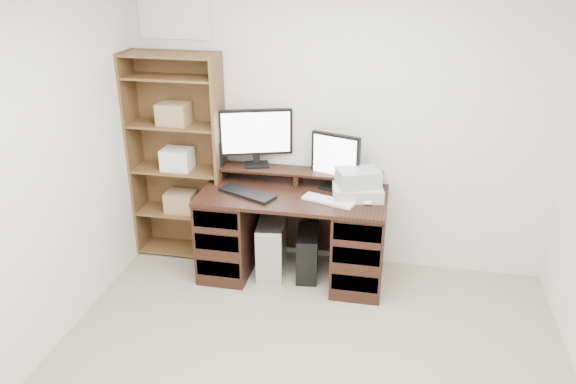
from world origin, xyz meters
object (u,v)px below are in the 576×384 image
(tower_black, at_px, (308,253))
(monitor_small, at_px, (335,159))
(bookshelf, at_px, (178,156))
(monitor_wide, at_px, (256,134))
(desk, at_px, (293,233))
(printer, at_px, (358,192))
(tower_silver, at_px, (271,245))

(tower_black, bearing_deg, monitor_small, 34.63)
(bookshelf, bearing_deg, tower_black, -9.55)
(monitor_wide, height_order, tower_black, monitor_wide)
(desk, distance_m, monitor_wide, 0.88)
(printer, xyz_separation_m, bookshelf, (-1.56, 0.19, 0.12))
(desk, bearing_deg, monitor_small, 30.25)
(desk, bearing_deg, tower_black, 7.38)
(printer, distance_m, tower_silver, 0.90)
(monitor_wide, relative_size, printer, 1.53)
(tower_silver, bearing_deg, monitor_wide, 119.76)
(monitor_small, height_order, tower_silver, monitor_small)
(desk, bearing_deg, printer, 2.30)
(tower_silver, bearing_deg, desk, -13.95)
(monitor_wide, height_order, tower_silver, monitor_wide)
(monitor_small, xyz_separation_m, printer, (0.20, -0.16, -0.20))
(monitor_small, bearing_deg, monitor_wide, -167.97)
(monitor_wide, xyz_separation_m, tower_black, (0.49, -0.25, -0.94))
(monitor_wide, xyz_separation_m, printer, (0.88, -0.24, -0.34))
(printer, height_order, tower_black, printer)
(tower_silver, bearing_deg, bookshelf, 160.76)
(desk, xyz_separation_m, monitor_wide, (-0.37, 0.26, 0.75))
(desk, xyz_separation_m, monitor_small, (0.31, 0.18, 0.61))
(printer, relative_size, bookshelf, 0.21)
(monitor_small, distance_m, tower_black, 0.84)
(tower_black, bearing_deg, printer, -5.98)
(desk, distance_m, tower_black, 0.23)
(bookshelf, bearing_deg, desk, -11.47)
(monitor_small, bearing_deg, bookshelf, -162.56)
(tower_silver, bearing_deg, printer, -7.09)
(monitor_small, relative_size, tower_black, 1.10)
(tower_black, bearing_deg, desk, -179.29)
(tower_silver, height_order, bookshelf, bookshelf)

